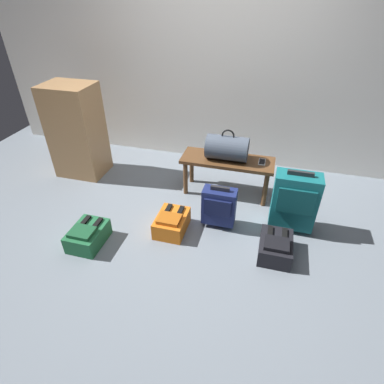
{
  "coord_description": "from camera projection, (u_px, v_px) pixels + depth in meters",
  "views": [
    {
      "loc": [
        0.65,
        -2.19,
        2.05
      ],
      "look_at": [
        -0.03,
        0.31,
        0.25
      ],
      "focal_mm": 28.94,
      "sensor_mm": 36.0,
      "label": 1
    }
  ],
  "objects": [
    {
      "name": "ground_plane",
      "position": [
        187.0,
        231.0,
        3.04
      ],
      "size": [
        6.6,
        6.6,
        0.0
      ],
      "primitive_type": "plane",
      "color": "slate"
    },
    {
      "name": "back_wall",
      "position": [
        225.0,
        47.0,
        3.52
      ],
      "size": [
        6.0,
        0.1,
        2.8
      ],
      "primitive_type": "cube",
      "color": "silver",
      "rests_on": "ground"
    },
    {
      "name": "bench",
      "position": [
        227.0,
        165.0,
        3.38
      ],
      "size": [
        1.0,
        0.36,
        0.44
      ],
      "color": "brown",
      "rests_on": "ground"
    },
    {
      "name": "duffel_bag_slate",
      "position": [
        227.0,
        148.0,
        3.27
      ],
      "size": [
        0.44,
        0.26,
        0.34
      ],
      "color": "#475160",
      "rests_on": "bench"
    },
    {
      "name": "cell_phone",
      "position": [
        262.0,
        162.0,
        3.28
      ],
      "size": [
        0.07,
        0.14,
        0.01
      ],
      "color": "silver",
      "rests_on": "bench"
    },
    {
      "name": "suitcase_upright_teal",
      "position": [
        294.0,
        201.0,
        2.89
      ],
      "size": [
        0.41,
        0.23,
        0.65
      ],
      "color": "#14666B",
      "rests_on": "ground"
    },
    {
      "name": "suitcase_small_navy",
      "position": [
        219.0,
        206.0,
        2.98
      ],
      "size": [
        0.32,
        0.18,
        0.46
      ],
      "color": "navy",
      "rests_on": "ground"
    },
    {
      "name": "backpack_orange",
      "position": [
        172.0,
        223.0,
        3.0
      ],
      "size": [
        0.28,
        0.38,
        0.21
      ],
      "color": "orange",
      "rests_on": "ground"
    },
    {
      "name": "backpack_green",
      "position": [
        88.0,
        235.0,
        2.85
      ],
      "size": [
        0.28,
        0.38,
        0.21
      ],
      "color": "#1E6038",
      "rests_on": "ground"
    },
    {
      "name": "backpack_dark",
      "position": [
        275.0,
        247.0,
        2.73
      ],
      "size": [
        0.28,
        0.38,
        0.21
      ],
      "color": "black",
      "rests_on": "ground"
    },
    {
      "name": "side_cabinet",
      "position": [
        77.0,
        131.0,
        3.67
      ],
      "size": [
        0.56,
        0.44,
        1.1
      ],
      "color": "#A87A4C",
      "rests_on": "ground"
    }
  ]
}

